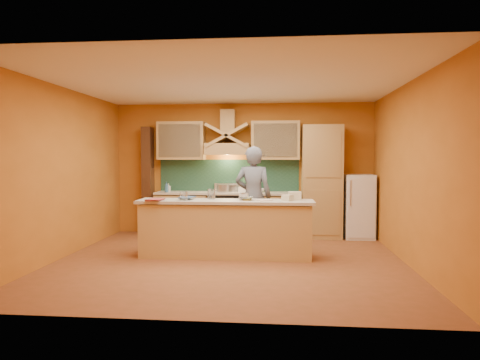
# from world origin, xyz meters

# --- Properties ---
(floor) EXTENTS (5.50, 5.00, 0.01)m
(floor) POSITION_xyz_m (0.00, 0.00, 0.00)
(floor) COLOR brown
(floor) RESTS_ON ground
(ceiling) EXTENTS (5.50, 5.00, 0.01)m
(ceiling) POSITION_xyz_m (0.00, 0.00, 2.80)
(ceiling) COLOR white
(ceiling) RESTS_ON wall_back
(wall_back) EXTENTS (5.50, 0.02, 2.80)m
(wall_back) POSITION_xyz_m (0.00, 2.50, 1.40)
(wall_back) COLOR #C07125
(wall_back) RESTS_ON floor
(wall_front) EXTENTS (5.50, 0.02, 2.80)m
(wall_front) POSITION_xyz_m (0.00, -2.50, 1.40)
(wall_front) COLOR #C07125
(wall_front) RESTS_ON floor
(wall_left) EXTENTS (0.02, 5.00, 2.80)m
(wall_left) POSITION_xyz_m (-2.75, 0.00, 1.40)
(wall_left) COLOR #C07125
(wall_left) RESTS_ON floor
(wall_right) EXTENTS (0.02, 5.00, 2.80)m
(wall_right) POSITION_xyz_m (2.75, 0.00, 1.40)
(wall_right) COLOR #C07125
(wall_right) RESTS_ON floor
(base_cabinet_left) EXTENTS (1.10, 0.60, 0.86)m
(base_cabinet_left) POSITION_xyz_m (-1.25, 2.20, 0.43)
(base_cabinet_left) COLOR tan
(base_cabinet_left) RESTS_ON floor
(base_cabinet_right) EXTENTS (1.10, 0.60, 0.86)m
(base_cabinet_right) POSITION_xyz_m (0.65, 2.20, 0.43)
(base_cabinet_right) COLOR tan
(base_cabinet_right) RESTS_ON floor
(counter_top) EXTENTS (3.00, 0.62, 0.04)m
(counter_top) POSITION_xyz_m (-0.30, 2.20, 0.90)
(counter_top) COLOR beige
(counter_top) RESTS_ON base_cabinet_left
(stove) EXTENTS (0.60, 0.58, 0.90)m
(stove) POSITION_xyz_m (-0.30, 2.20, 0.45)
(stove) COLOR black
(stove) RESTS_ON floor
(backsplash) EXTENTS (3.00, 0.03, 0.70)m
(backsplash) POSITION_xyz_m (-0.30, 2.48, 1.25)
(backsplash) COLOR #1C3E30
(backsplash) RESTS_ON wall_back
(range_hood) EXTENTS (0.92, 0.50, 0.24)m
(range_hood) POSITION_xyz_m (-0.30, 2.25, 1.82)
(range_hood) COLOR tan
(range_hood) RESTS_ON wall_back
(hood_chimney) EXTENTS (0.30, 0.30, 0.50)m
(hood_chimney) POSITION_xyz_m (-0.30, 2.35, 2.40)
(hood_chimney) COLOR tan
(hood_chimney) RESTS_ON wall_back
(upper_cabinet_left) EXTENTS (1.00, 0.35, 0.80)m
(upper_cabinet_left) POSITION_xyz_m (-1.30, 2.33, 2.00)
(upper_cabinet_left) COLOR tan
(upper_cabinet_left) RESTS_ON wall_back
(upper_cabinet_right) EXTENTS (1.00, 0.35, 0.80)m
(upper_cabinet_right) POSITION_xyz_m (0.70, 2.33, 2.00)
(upper_cabinet_right) COLOR tan
(upper_cabinet_right) RESTS_ON wall_back
(pantry_column) EXTENTS (0.80, 0.60, 2.30)m
(pantry_column) POSITION_xyz_m (1.65, 2.20, 1.15)
(pantry_column) COLOR tan
(pantry_column) RESTS_ON floor
(fridge) EXTENTS (0.58, 0.60, 1.30)m
(fridge) POSITION_xyz_m (2.40, 2.20, 0.65)
(fridge) COLOR white
(fridge) RESTS_ON floor
(trim_column_left) EXTENTS (0.20, 0.30, 2.30)m
(trim_column_left) POSITION_xyz_m (-2.05, 2.35, 1.15)
(trim_column_left) COLOR #472816
(trim_column_left) RESTS_ON floor
(island_body) EXTENTS (2.80, 0.55, 0.88)m
(island_body) POSITION_xyz_m (-0.10, 0.30, 0.44)
(island_body) COLOR #D8B46F
(island_body) RESTS_ON floor
(island_top) EXTENTS (2.90, 0.62, 0.05)m
(island_top) POSITION_xyz_m (-0.10, 0.30, 0.92)
(island_top) COLOR beige
(island_top) RESTS_ON island_body
(person) EXTENTS (0.72, 0.52, 1.85)m
(person) POSITION_xyz_m (0.31, 1.11, 0.93)
(person) COLOR slate
(person) RESTS_ON floor
(pot_large) EXTENTS (0.33, 0.33, 0.18)m
(pot_large) POSITION_xyz_m (-0.39, 2.17, 0.99)
(pot_large) COLOR #B3B2B9
(pot_large) RESTS_ON stove
(pot_small) EXTENTS (0.23, 0.23, 0.14)m
(pot_small) POSITION_xyz_m (-0.17, 2.31, 0.97)
(pot_small) COLOR #B6B7BE
(pot_small) RESTS_ON stove
(soap_bottle_a) EXTENTS (0.09, 0.10, 0.18)m
(soap_bottle_a) POSITION_xyz_m (-1.54, 2.15, 1.01)
(soap_bottle_a) COLOR silver
(soap_bottle_a) RESTS_ON counter_top
(soap_bottle_b) EXTENTS (0.09, 0.09, 0.22)m
(soap_bottle_b) POSITION_xyz_m (-1.56, 2.06, 1.03)
(soap_bottle_b) COLOR #32628B
(soap_bottle_b) RESTS_ON counter_top
(bowl_back) EXTENTS (0.27, 0.27, 0.07)m
(bowl_back) POSITION_xyz_m (0.38, 2.32, 0.96)
(bowl_back) COLOR silver
(bowl_back) RESTS_ON counter_top
(dish_rack) EXTENTS (0.38, 0.35, 0.11)m
(dish_rack) POSITION_xyz_m (0.12, 2.20, 0.98)
(dish_rack) COLOR white
(dish_rack) RESTS_ON counter_top
(book_lower) EXTENTS (0.27, 0.34, 0.03)m
(book_lower) POSITION_xyz_m (-1.34, 0.12, 0.96)
(book_lower) COLOR #A63B3B
(book_lower) RESTS_ON island_top
(book_upper) EXTENTS (0.26, 0.33, 0.02)m
(book_upper) POSITION_xyz_m (-0.86, 0.36, 0.98)
(book_upper) COLOR #3C5A84
(book_upper) RESTS_ON island_top
(jar_large) EXTENTS (0.14, 0.14, 0.17)m
(jar_large) POSITION_xyz_m (-0.36, 0.46, 1.03)
(jar_large) COLOR silver
(jar_large) RESTS_ON island_top
(jar_small) EXTENTS (0.13, 0.13, 0.14)m
(jar_small) POSITION_xyz_m (-0.77, 0.16, 1.02)
(jar_small) COLOR white
(jar_small) RESTS_ON island_top
(kitchen_scale) EXTENTS (0.14, 0.14, 0.11)m
(kitchen_scale) POSITION_xyz_m (0.20, 0.31, 1.00)
(kitchen_scale) COLOR white
(kitchen_scale) RESTS_ON island_top
(mixing_bowl) EXTENTS (0.28, 0.28, 0.06)m
(mixing_bowl) POSITION_xyz_m (0.24, 0.32, 0.98)
(mixing_bowl) COLOR silver
(mixing_bowl) RESTS_ON island_top
(cloth) EXTENTS (0.28, 0.26, 0.02)m
(cloth) POSITION_xyz_m (0.55, 0.26, 0.95)
(cloth) COLOR beige
(cloth) RESTS_ON island_top
(grocery_bag_a) EXTENTS (0.22, 0.18, 0.13)m
(grocery_bag_a) POSITION_xyz_m (1.04, 0.44, 1.01)
(grocery_bag_a) COLOR #EEE4C4
(grocery_bag_a) RESTS_ON island_top
(grocery_bag_b) EXTENTS (0.20, 0.20, 0.10)m
(grocery_bag_b) POSITION_xyz_m (0.92, 0.29, 0.99)
(grocery_bag_b) COLOR beige
(grocery_bag_b) RESTS_ON island_top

